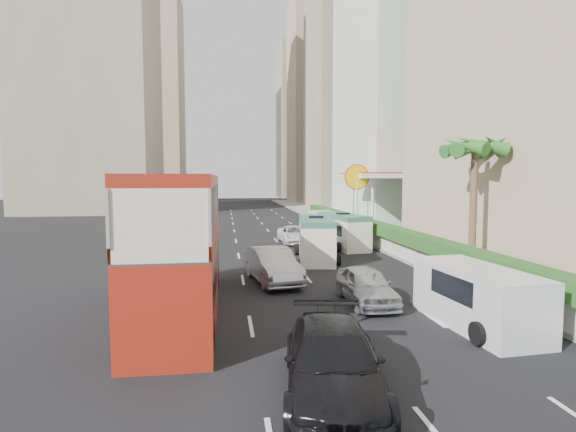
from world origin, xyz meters
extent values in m
plane|color=black|center=(0.00, 0.00, 0.00)|extent=(200.00, 200.00, 0.00)
cube|color=maroon|center=(-6.00, 0.00, 2.53)|extent=(2.50, 11.00, 5.06)
imported|color=#B2B4B9|center=(-2.21, 4.32, 0.00)|extent=(2.61, 5.21, 1.64)
imported|color=#B2B4B9|center=(1.09, 0.15, 0.00)|extent=(1.71, 4.25, 1.45)
imported|color=black|center=(-2.02, -7.10, 0.00)|extent=(3.00, 5.64, 1.56)
imported|color=silver|center=(0.86, 17.20, 0.00)|extent=(2.35, 4.79, 1.31)
cube|color=silver|center=(1.03, 9.84, 1.29)|extent=(2.78, 6.05, 2.58)
cube|color=silver|center=(3.91, 14.31, 1.21)|extent=(2.71, 5.70, 2.43)
cube|color=silver|center=(3.88, -3.11, 1.00)|extent=(2.37, 5.12, 1.99)
cube|color=silver|center=(4.47, 22.29, 1.00)|extent=(2.51, 5.17, 2.00)
cube|color=#99968C|center=(9.00, 25.00, 0.09)|extent=(6.00, 120.00, 0.18)
cube|color=silver|center=(6.20, 14.00, 0.68)|extent=(0.30, 44.00, 1.00)
cube|color=#2D6626|center=(6.20, 14.00, 1.53)|extent=(1.10, 44.00, 0.70)
cylinder|color=brown|center=(7.80, 4.00, 3.38)|extent=(0.36, 0.36, 6.40)
cube|color=silver|center=(10.00, 23.00, 2.75)|extent=(6.50, 8.00, 5.50)
cube|color=tan|center=(18.00, 58.00, 25.00)|extent=(16.00, 16.00, 50.00)
cube|color=tan|center=(17.00, 82.00, 22.00)|extent=(14.00, 14.00, 44.00)
cube|color=tan|center=(17.00, 104.00, 20.00)|extent=(14.00, 14.00, 40.00)
cube|color=tan|center=(-24.00, 55.00, 26.00)|extent=(18.00, 18.00, 52.00)
cube|color=tan|center=(-22.00, 90.00, 23.00)|extent=(16.00, 16.00, 46.00)
camera|label=1|loc=(-4.39, -16.75, 4.93)|focal=28.00mm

